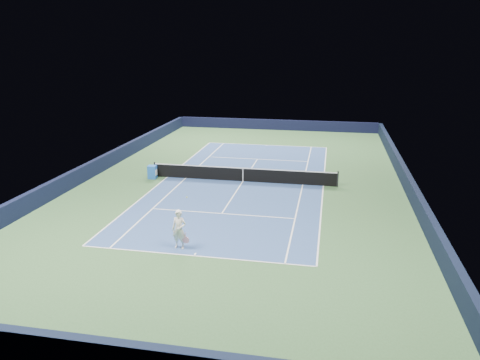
# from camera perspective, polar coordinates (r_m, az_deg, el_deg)

# --- Properties ---
(ground) EXTENTS (40.00, 40.00, 0.00)m
(ground) POSITION_cam_1_polar(r_m,az_deg,el_deg) (32.29, 0.36, -0.17)
(ground) COLOR #30552E
(ground) RESTS_ON ground
(wall_far) EXTENTS (22.00, 0.35, 1.10)m
(wall_far) POSITION_cam_1_polar(r_m,az_deg,el_deg) (51.28, 4.51, 6.73)
(wall_far) COLOR black
(wall_far) RESTS_ON ground
(wall_near) EXTENTS (22.00, 0.35, 1.10)m
(wall_near) POSITION_cam_1_polar(r_m,az_deg,el_deg) (14.88, -14.96, -20.21)
(wall_near) COLOR #101A32
(wall_near) RESTS_ON ground
(wall_right) EXTENTS (0.35, 40.00, 1.10)m
(wall_right) POSITION_cam_1_polar(r_m,az_deg,el_deg) (32.02, 19.76, -0.29)
(wall_right) COLOR black
(wall_right) RESTS_ON ground
(wall_left) EXTENTS (0.35, 40.00, 1.10)m
(wall_left) POSITION_cam_1_polar(r_m,az_deg,el_deg) (35.69, -16.99, 1.65)
(wall_left) COLOR black
(wall_left) RESTS_ON ground
(court_surface) EXTENTS (10.97, 23.77, 0.01)m
(court_surface) POSITION_cam_1_polar(r_m,az_deg,el_deg) (32.29, 0.36, -0.16)
(court_surface) COLOR navy
(court_surface) RESTS_ON ground
(baseline_far) EXTENTS (10.97, 0.08, 0.00)m
(baseline_far) POSITION_cam_1_polar(r_m,az_deg,el_deg) (43.65, 3.27, 4.28)
(baseline_far) COLOR white
(baseline_far) RESTS_ON ground
(baseline_near) EXTENTS (10.97, 0.08, 0.00)m
(baseline_near) POSITION_cam_1_polar(r_m,az_deg,el_deg) (21.49, -5.63, -9.18)
(baseline_near) COLOR white
(baseline_near) RESTS_ON ground
(sideline_doubles_right) EXTENTS (0.08, 23.77, 0.00)m
(sideline_doubles_right) POSITION_cam_1_polar(r_m,az_deg,el_deg) (31.77, 10.12, -0.70)
(sideline_doubles_right) COLOR white
(sideline_doubles_right) RESTS_ON ground
(sideline_doubles_left) EXTENTS (0.08, 23.77, 0.00)m
(sideline_doubles_left) POSITION_cam_1_polar(r_m,az_deg,el_deg) (33.70, -8.85, 0.37)
(sideline_doubles_left) COLOR white
(sideline_doubles_left) RESTS_ON ground
(sideline_singles_right) EXTENTS (0.08, 23.77, 0.00)m
(sideline_singles_right) POSITION_cam_1_polar(r_m,az_deg,el_deg) (31.81, 7.66, -0.56)
(sideline_singles_right) COLOR white
(sideline_singles_right) RESTS_ON ground
(sideline_singles_left) EXTENTS (0.08, 23.77, 0.00)m
(sideline_singles_left) POSITION_cam_1_polar(r_m,az_deg,el_deg) (33.26, -6.62, 0.24)
(sideline_singles_left) COLOR white
(sideline_singles_left) RESTS_ON ground
(service_line_far) EXTENTS (8.23, 0.08, 0.00)m
(service_line_far) POSITION_cam_1_polar(r_m,az_deg,el_deg) (38.37, 2.14, 2.56)
(service_line_far) COLOR white
(service_line_far) RESTS_ON ground
(service_line_near) EXTENTS (8.23, 0.08, 0.00)m
(service_line_near) POSITION_cam_1_polar(r_m,az_deg,el_deg) (26.35, -2.24, -4.10)
(service_line_near) COLOR white
(service_line_near) RESTS_ON ground
(center_service_line) EXTENTS (0.08, 12.80, 0.00)m
(center_service_line) POSITION_cam_1_polar(r_m,az_deg,el_deg) (32.29, 0.36, -0.15)
(center_service_line) COLOR white
(center_service_line) RESTS_ON ground
(center_mark_far) EXTENTS (0.08, 0.30, 0.00)m
(center_mark_far) POSITION_cam_1_polar(r_m,az_deg,el_deg) (43.51, 3.24, 4.24)
(center_mark_far) COLOR white
(center_mark_far) RESTS_ON ground
(center_mark_near) EXTENTS (0.08, 0.30, 0.00)m
(center_mark_near) POSITION_cam_1_polar(r_m,az_deg,el_deg) (21.62, -5.52, -9.01)
(center_mark_near) COLOR white
(center_mark_near) RESTS_ON ground
(tennis_net) EXTENTS (12.90, 0.10, 1.07)m
(tennis_net) POSITION_cam_1_polar(r_m,az_deg,el_deg) (32.15, 0.36, 0.70)
(tennis_net) COLOR black
(tennis_net) RESTS_ON ground
(sponsor_cube) EXTENTS (0.62, 0.56, 0.93)m
(sponsor_cube) POSITION_cam_1_polar(r_m,az_deg,el_deg) (33.44, -10.64, 0.96)
(sponsor_cube) COLOR blue
(sponsor_cube) RESTS_ON ground
(tennis_player) EXTENTS (0.84, 1.28, 2.22)m
(tennis_player) POSITION_cam_1_polar(r_m,az_deg,el_deg) (21.94, -7.42, -6.01)
(tennis_player) COLOR white
(tennis_player) RESTS_ON ground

